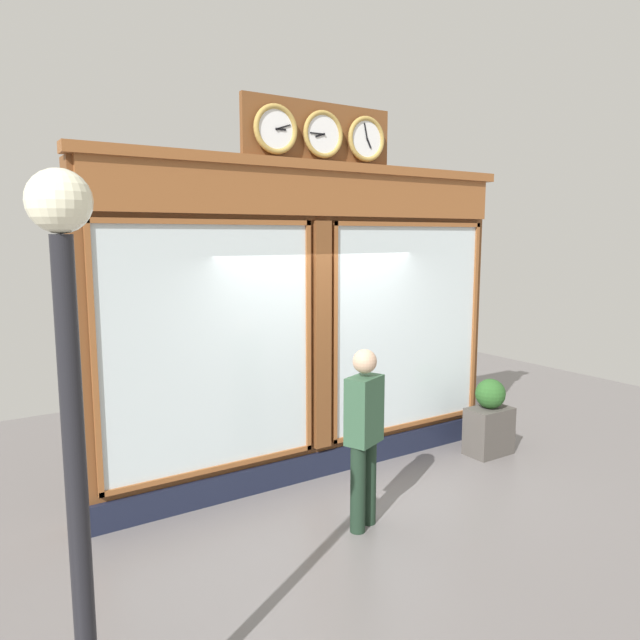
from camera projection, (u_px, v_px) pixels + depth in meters
ground_plane at (525, 601)px, 4.42m from camera, size 14.00×14.00×0.00m
shop_facade at (314, 320)px, 6.60m from camera, size 5.12×0.42×4.07m
pedestrian at (364, 431)px, 5.42m from camera, size 0.42×0.34×1.69m
street_lamp at (70, 388)px, 2.66m from camera, size 0.28×0.28×2.99m
planter_box at (489, 431)px, 7.36m from camera, size 0.56×0.36×0.59m
planter_shrub at (490, 394)px, 7.30m from camera, size 0.37×0.37×0.37m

